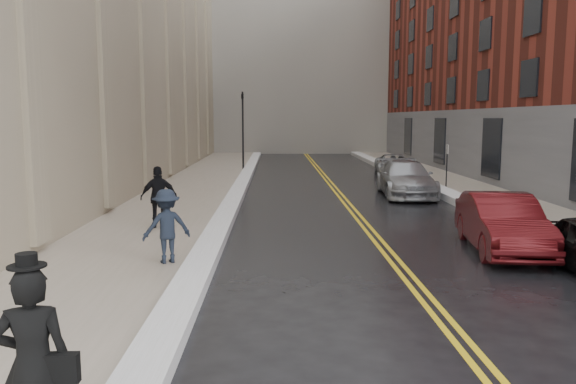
{
  "coord_description": "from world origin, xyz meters",
  "views": [
    {
      "loc": [
        -0.44,
        -7.09,
        3.52
      ],
      "look_at": [
        -0.12,
        7.37,
        1.6
      ],
      "focal_mm": 35.0,
      "sensor_mm": 36.0,
      "label": 1
    }
  ],
  "objects_px": {
    "pedestrian_c": "(159,197)",
    "car_maroon": "(502,223)",
    "pedestrian_b": "(167,226)",
    "car_silver_far": "(394,165)",
    "car_silver_near": "(405,178)",
    "pedestrian_main": "(33,365)"
  },
  "relations": [
    {
      "from": "pedestrian_c",
      "to": "car_maroon",
      "type": "bearing_deg",
      "value": 147.39
    },
    {
      "from": "pedestrian_b",
      "to": "car_silver_far",
      "type": "bearing_deg",
      "value": -138.42
    },
    {
      "from": "car_silver_near",
      "to": "car_silver_far",
      "type": "xyz_separation_m",
      "value": [
        1.37,
        9.11,
        -0.15
      ]
    },
    {
      "from": "car_silver_far",
      "to": "pedestrian_main",
      "type": "distance_m",
      "value": 30.55
    },
    {
      "from": "car_silver_near",
      "to": "pedestrian_main",
      "type": "height_order",
      "value": "pedestrian_main"
    },
    {
      "from": "car_silver_far",
      "to": "pedestrian_b",
      "type": "height_order",
      "value": "pedestrian_b"
    },
    {
      "from": "pedestrian_main",
      "to": "pedestrian_b",
      "type": "xyz_separation_m",
      "value": [
        -0.19,
        7.67,
        -0.12
      ]
    },
    {
      "from": "car_silver_far",
      "to": "pedestrian_c",
      "type": "distance_m",
      "value": 20.23
    },
    {
      "from": "car_silver_near",
      "to": "car_silver_far",
      "type": "relative_size",
      "value": 1.17
    },
    {
      "from": "pedestrian_main",
      "to": "pedestrian_b",
      "type": "distance_m",
      "value": 7.67
    },
    {
      "from": "car_silver_near",
      "to": "car_silver_far",
      "type": "bearing_deg",
      "value": 84.16
    },
    {
      "from": "car_silver_far",
      "to": "pedestrian_c",
      "type": "xyz_separation_m",
      "value": [
        -10.84,
        -17.08,
        0.45
      ]
    },
    {
      "from": "car_maroon",
      "to": "pedestrian_c",
      "type": "xyz_separation_m",
      "value": [
        -9.57,
        2.69,
        0.34
      ]
    },
    {
      "from": "car_silver_near",
      "to": "pedestrian_b",
      "type": "xyz_separation_m",
      "value": [
        -8.41,
        -12.23,
        0.22
      ]
    },
    {
      "from": "car_maroon",
      "to": "pedestrian_main",
      "type": "distance_m",
      "value": 12.44
    },
    {
      "from": "car_silver_far",
      "to": "pedestrian_c",
      "type": "relative_size",
      "value": 2.45
    },
    {
      "from": "car_silver_far",
      "to": "car_maroon",
      "type": "bearing_deg",
      "value": -86.52
    },
    {
      "from": "car_silver_far",
      "to": "pedestrian_main",
      "type": "height_order",
      "value": "pedestrian_main"
    },
    {
      "from": "pedestrian_main",
      "to": "pedestrian_b",
      "type": "bearing_deg",
      "value": -97.65
    },
    {
      "from": "car_silver_near",
      "to": "pedestrian_c",
      "type": "bearing_deg",
      "value": -137.14
    },
    {
      "from": "pedestrian_main",
      "to": "pedestrian_b",
      "type": "height_order",
      "value": "pedestrian_main"
    },
    {
      "from": "car_maroon",
      "to": "car_silver_near",
      "type": "distance_m",
      "value": 10.67
    }
  ]
}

